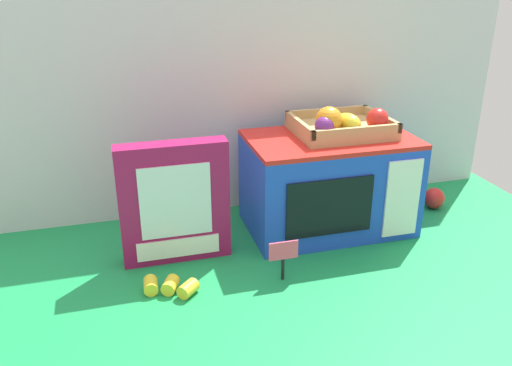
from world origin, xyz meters
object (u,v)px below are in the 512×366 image
at_px(cookie_set_box, 174,203).
at_px(toy_microwave, 328,183).
at_px(food_groups_crate, 342,126).
at_px(price_sign, 283,255).
at_px(loose_toy_apple, 434,198).
at_px(loose_toy_banana, 170,286).

bearing_deg(cookie_set_box, toy_microwave, 8.05).
relative_size(food_groups_crate, price_sign, 2.48).
distance_m(cookie_set_box, price_sign, 0.29).
relative_size(price_sign, loose_toy_apple, 1.58).
bearing_deg(price_sign, loose_toy_apple, 24.12).
xyz_separation_m(toy_microwave, cookie_set_box, (-0.43, -0.06, 0.02)).
distance_m(food_groups_crate, loose_toy_banana, 0.60).
height_order(food_groups_crate, loose_toy_apple, food_groups_crate).
xyz_separation_m(toy_microwave, loose_toy_apple, (0.36, 0.02, -0.10)).
relative_size(toy_microwave, price_sign, 4.39).
relative_size(toy_microwave, food_groups_crate, 1.77).
bearing_deg(loose_toy_banana, cookie_set_box, 75.66).
distance_m(price_sign, loose_toy_apple, 0.62).
relative_size(toy_microwave, loose_toy_apple, 6.92).
relative_size(cookie_set_box, loose_toy_apple, 4.78).
bearing_deg(cookie_set_box, price_sign, -36.74).
bearing_deg(price_sign, toy_microwave, 48.13).
xyz_separation_m(cookie_set_box, loose_toy_banana, (-0.04, -0.15, -0.13)).
bearing_deg(toy_microwave, loose_toy_banana, -155.73).
bearing_deg(cookie_set_box, loose_toy_banana, -104.34).
distance_m(toy_microwave, loose_toy_banana, 0.52).
relative_size(toy_microwave, cookie_set_box, 1.45).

